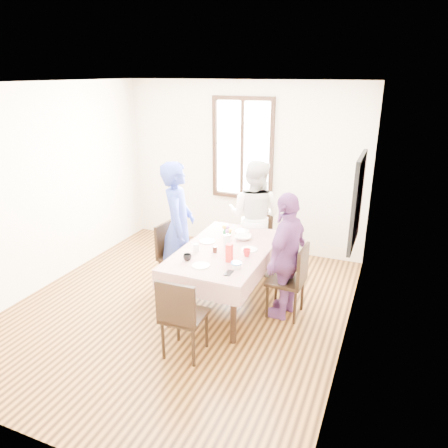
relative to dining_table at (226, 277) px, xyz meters
The scene contains 31 objects.
ground 0.70m from the dining_table, 146.35° to the right, with size 4.50×4.50×0.00m, color black.
back_wall 2.21m from the dining_table, 104.35° to the left, with size 4.00×4.00×0.00m, color beige.
right_wall 1.83m from the dining_table, 12.25° to the right, with size 4.50×4.50×0.00m, color beige.
window_frame 2.34m from the dining_table, 104.49° to the left, with size 1.02×0.06×1.62m, color black.
window_pane 2.35m from the dining_table, 104.42° to the left, with size 0.90×0.02×1.50m, color white.
art_poster 1.90m from the dining_table, ahead, with size 0.04×0.76×0.96m, color red.
dining_table is the anchor object (origin of this frame).
tablecloth 0.38m from the dining_table, ahead, with size 1.04×1.73×0.01m, color #500602.
chair_left 0.78m from the dining_table, 168.85° to the left, with size 0.42×0.42×0.91m, color black.
chair_right 0.77m from the dining_table, ahead, with size 0.42×0.42×0.91m, color black.
chair_far 1.11m from the dining_table, 90.00° to the left, with size 0.42×0.42×0.91m, color black.
chair_near 1.11m from the dining_table, 90.00° to the right, with size 0.42×0.42×0.91m, color black.
person_left 0.91m from the dining_table, 168.56° to the left, with size 0.64×0.42×1.76m, color #2C3C97.
person_far 1.18m from the dining_table, 90.00° to the left, with size 0.81×0.63×1.67m, color silver.
person_right 0.85m from the dining_table, ahead, with size 0.91×0.38×1.55m, color #713C7B.
mug_black 0.70m from the dining_table, 119.49° to the right, with size 0.10×0.10×0.08m, color black.
mug_flag 0.55m from the dining_table, 19.28° to the right, with size 0.09×0.09×0.09m, color red.
mug_green 0.59m from the dining_table, 109.52° to the left, with size 0.11×0.11×0.09m, color #0C7226.
serving_bowl 0.56m from the dining_table, 75.76° to the left, with size 0.22×0.22×0.05m, color white.
juice_carton 0.62m from the dining_table, 61.11° to the right, with size 0.07×0.07×0.21m, color red.
butter_tub 0.68m from the dining_table, 55.08° to the right, with size 0.10×0.10×0.05m, color white.
jam_jar 0.46m from the dining_table, 113.74° to the right, with size 0.06×0.06×0.08m, color black.
drinking_glass 0.57m from the dining_table, 142.99° to the right, with size 0.07×0.07×0.10m, color silver.
smartphone 0.78m from the dining_table, 64.83° to the right, with size 0.07×0.14×0.01m, color black.
flower_vase 0.47m from the dining_table, 93.53° to the left, with size 0.08×0.08×0.16m, color silver.
plate_left 0.51m from the dining_table, 159.18° to the left, with size 0.20×0.20×0.01m, color white.
plate_right 0.49m from the dining_table, 14.86° to the left, with size 0.20×0.20×0.01m, color white.
plate_far 0.74m from the dining_table, 91.37° to the left, with size 0.20×0.20×0.01m, color white.
plate_near 0.69m from the dining_table, 96.86° to the right, with size 0.20×0.20×0.01m, color white.
butter_lid 0.70m from the dining_table, 55.08° to the right, with size 0.12×0.12×0.01m, color blue.
flower_bunch 0.60m from the dining_table, 93.53° to the left, with size 0.09×0.09×0.10m, color yellow, non-canonical shape.
Camera 1 is at (2.31, -4.09, 2.81)m, focal length 33.89 mm.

